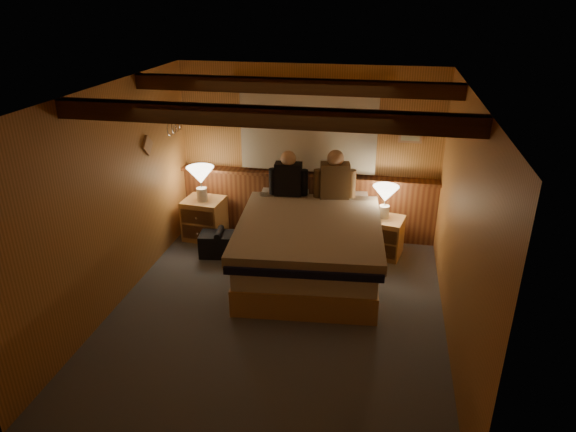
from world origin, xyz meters
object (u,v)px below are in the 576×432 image
(bed, at_px, (309,246))
(person_right, at_px, (335,178))
(duffel_bag, at_px, (220,244))
(person_left, at_px, (288,177))
(lamp_right, at_px, (385,196))
(nightstand_left, at_px, (205,219))
(lamp_left, at_px, (201,177))
(nightstand_right, at_px, (383,237))

(bed, bearing_deg, person_right, 70.65)
(person_right, bearing_deg, duffel_bag, -169.48)
(person_left, relative_size, person_right, 0.94)
(lamp_right, xyz_separation_m, duffel_bag, (-2.12, -0.46, -0.67))
(person_right, relative_size, duffel_bag, 1.22)
(lamp_right, bearing_deg, person_right, 173.79)
(bed, relative_size, nightstand_left, 3.95)
(lamp_right, distance_m, duffel_bag, 2.27)
(lamp_left, bearing_deg, person_right, 3.10)
(nightstand_left, height_order, lamp_right, lamp_right)
(nightstand_left, bearing_deg, person_left, 6.39)
(lamp_right, relative_size, person_right, 0.65)
(lamp_left, height_order, person_left, person_left)
(person_left, bearing_deg, lamp_left, 179.39)
(lamp_right, bearing_deg, lamp_left, -179.41)
(lamp_left, relative_size, person_left, 0.77)
(nightstand_left, relative_size, nightstand_right, 1.04)
(nightstand_right, xyz_separation_m, person_right, (-0.68, 0.10, 0.74))
(person_left, relative_size, duffel_bag, 1.15)
(lamp_right, relative_size, duffel_bag, 0.79)
(bed, distance_m, person_left, 1.06)
(nightstand_left, bearing_deg, duffel_bag, -47.23)
(person_left, bearing_deg, duffel_bag, -152.65)
(lamp_left, height_order, lamp_right, lamp_left)
(nightstand_right, relative_size, lamp_left, 1.14)
(nightstand_right, distance_m, lamp_right, 0.57)
(bed, relative_size, person_left, 3.62)
(person_left, height_order, duffel_bag, person_left)
(lamp_left, distance_m, duffel_bag, 0.95)
(nightstand_right, xyz_separation_m, lamp_right, (-0.02, 0.03, 0.57))
(nightstand_right, bearing_deg, person_left, -171.57)
(duffel_bag, bearing_deg, lamp_right, 4.84)
(duffel_bag, bearing_deg, person_right, 12.78)
(lamp_right, bearing_deg, duffel_bag, -167.70)
(bed, relative_size, nightstand_right, 4.12)
(bed, bearing_deg, nightstand_left, 150.61)
(bed, xyz_separation_m, lamp_left, (-1.62, 0.69, 0.54))
(nightstand_left, bearing_deg, lamp_left, -81.18)
(person_left, distance_m, person_right, 0.62)
(person_left, distance_m, duffel_bag, 1.28)
(nightstand_right, xyz_separation_m, person_left, (-1.30, 0.08, 0.72))
(nightstand_right, height_order, duffel_bag, nightstand_right)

